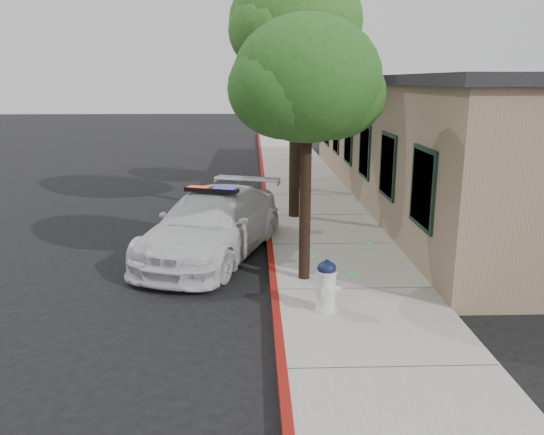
{
  "coord_description": "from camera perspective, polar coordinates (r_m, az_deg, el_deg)",
  "views": [
    {
      "loc": [
        -0.32,
        -9.88,
        4.11
      ],
      "look_at": [
        0.11,
        2.8,
        0.89
      ],
      "focal_mm": 35.78,
      "sensor_mm": 36.0,
      "label": 1
    }
  ],
  "objects": [
    {
      "name": "street_tree_far",
      "position": [
        20.01,
        3.18,
        14.18
      ],
      "size": [
        2.89,
        2.8,
        5.25
      ],
      "rotation": [
        0.0,
        0.0,
        0.11
      ],
      "color": "black",
      "rests_on": "sidewalk"
    },
    {
      "name": "sidewalk",
      "position": [
        13.63,
        6.24,
        -3.04
      ],
      "size": [
        3.2,
        60.0,
        0.15
      ],
      "primitive_type": "cube",
      "color": "#9A968C",
      "rests_on": "ground"
    },
    {
      "name": "fire_hydrant",
      "position": [
        9.59,
        5.74,
        -7.14
      ],
      "size": [
        0.54,
        0.47,
        0.94
      ],
      "rotation": [
        0.0,
        0.0,
        -0.18
      ],
      "color": "silver",
      "rests_on": "sidewalk"
    },
    {
      "name": "police_car",
      "position": [
        12.96,
        -6.28,
        -0.71
      ],
      "size": [
        3.8,
        5.78,
        1.68
      ],
      "rotation": [
        0.0,
        0.0,
        -0.33
      ],
      "color": "silver",
      "rests_on": "ground"
    },
    {
      "name": "clapboard_building",
      "position": [
        20.24,
        18.52,
        7.9
      ],
      "size": [
        7.3,
        20.89,
        4.24
      ],
      "color": "#917A5F",
      "rests_on": "ground"
    },
    {
      "name": "ground",
      "position": [
        10.71,
        -0.09,
        -8.31
      ],
      "size": [
        120.0,
        120.0,
        0.0
      ],
      "primitive_type": "plane",
      "color": "black",
      "rests_on": "ground"
    },
    {
      "name": "street_tree_mid",
      "position": [
        15.91,
        2.53,
        19.21
      ],
      "size": [
        3.75,
        3.79,
        7.08
      ],
      "rotation": [
        0.0,
        0.0,
        0.19
      ],
      "color": "black",
      "rests_on": "sidewalk"
    },
    {
      "name": "street_tree_near",
      "position": [
        10.55,
        3.75,
        13.72
      ],
      "size": [
        3.05,
        2.83,
        5.18
      ],
      "rotation": [
        0.0,
        0.0,
        -0.18
      ],
      "color": "black",
      "rests_on": "sidewalk"
    },
    {
      "name": "red_curb",
      "position": [
        13.5,
        -0.25,
        -3.11
      ],
      "size": [
        0.14,
        60.0,
        0.16
      ],
      "primitive_type": "cube",
      "color": "maroon",
      "rests_on": "ground"
    }
  ]
}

